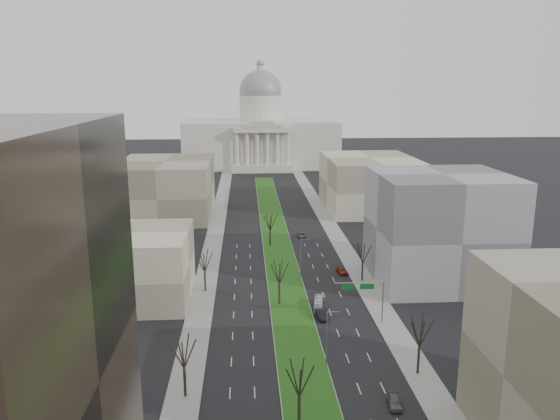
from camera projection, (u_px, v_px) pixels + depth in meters
name	position (u px, v px, depth m)	size (l,w,h in m)	color
ground	(278.00, 246.00, 147.48)	(600.00, 600.00, 0.00)	black
median	(278.00, 247.00, 146.47)	(8.00, 222.03, 0.20)	#999993
sidewalk_left	(206.00, 279.00, 122.06)	(5.00, 330.00, 0.15)	gray
sidewalk_right	(361.00, 276.00, 124.24)	(5.00, 330.00, 0.15)	gray
capitol	(261.00, 135.00, 289.26)	(80.00, 46.00, 55.00)	beige
building_beige_left	(124.00, 266.00, 109.82)	(26.00, 22.00, 14.00)	gray
building_grey_right	(439.00, 228.00, 119.66)	(28.00, 26.00, 24.00)	slate
building_far_left	(166.00, 188.00, 182.18)	(30.00, 40.00, 18.00)	#77705B
building_far_right	(369.00, 183.00, 191.38)	(30.00, 40.00, 18.00)	gray
tree_left_mid	(184.00, 351.00, 74.82)	(5.40, 5.40, 9.72)	black
tree_left_far	(204.00, 260.00, 113.75)	(5.28, 5.28, 9.50)	black
tree_right_mid	(420.00, 330.00, 80.81)	(5.52, 5.52, 9.94)	black
tree_right_far	(363.00, 253.00, 119.85)	(5.04, 5.04, 9.07)	black
tree_median_a	(299.00, 378.00, 67.99)	(5.40, 5.40, 9.72)	black
tree_median_b	(279.00, 271.00, 106.88)	(5.40, 5.40, 9.72)	black
tree_median_c	(270.00, 221.00, 145.78)	(5.40, 5.40, 9.72)	black
streetlamp_median_b	(327.00, 338.00, 83.42)	(1.90, 0.20, 9.16)	gray
streetlamp_median_c	(301.00, 257.00, 122.32)	(1.90, 0.20, 9.16)	gray
mast_arm_signs	(368.00, 292.00, 98.35)	(9.12, 0.24, 8.09)	gray
car_grey_near	(394.00, 401.00, 74.04)	(1.69, 4.20, 1.43)	#53565B
car_black	(321.00, 314.00, 101.90)	(1.63, 4.67, 1.54)	black
car_red	(341.00, 271.00, 126.09)	(1.80, 4.43, 1.28)	maroon
car_grey_far	(302.00, 235.00, 155.89)	(2.04, 4.43, 1.23)	#575A5F
box_van	(318.00, 304.00, 106.56)	(1.52, 6.50, 1.81)	white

